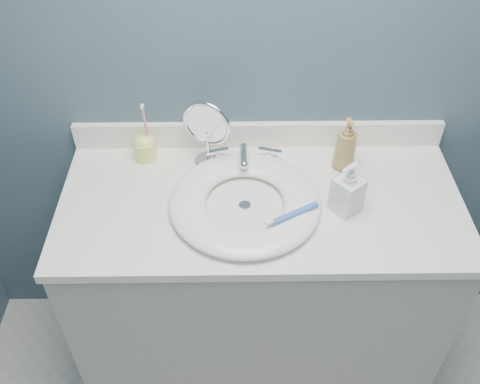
{
  "coord_description": "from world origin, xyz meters",
  "views": [
    {
      "loc": [
        -0.08,
        -0.18,
        2.0
      ],
      "look_at": [
        -0.06,
        0.94,
        0.94
      ],
      "focal_mm": 40.0,
      "sensor_mm": 36.0,
      "label": 1
    }
  ],
  "objects_px": {
    "makeup_mirror": "(207,131)",
    "soap_bottle_clear": "(349,187)",
    "soap_bottle_amber": "(346,144)",
    "toothbrush_holder": "(145,146)"
  },
  "relations": [
    {
      "from": "makeup_mirror",
      "to": "soap_bottle_clear",
      "type": "relative_size",
      "value": 1.39
    },
    {
      "from": "makeup_mirror",
      "to": "soap_bottle_amber",
      "type": "xyz_separation_m",
      "value": [
        0.43,
        -0.03,
        -0.04
      ]
    },
    {
      "from": "makeup_mirror",
      "to": "soap_bottle_amber",
      "type": "distance_m",
      "value": 0.43
    },
    {
      "from": "soap_bottle_amber",
      "to": "makeup_mirror",
      "type": "bearing_deg",
      "value": 163.93
    },
    {
      "from": "makeup_mirror",
      "to": "toothbrush_holder",
      "type": "relative_size",
      "value": 1.12
    },
    {
      "from": "soap_bottle_amber",
      "to": "toothbrush_holder",
      "type": "xyz_separation_m",
      "value": [
        -0.64,
        0.05,
        -0.04
      ]
    },
    {
      "from": "toothbrush_holder",
      "to": "soap_bottle_clear",
      "type": "bearing_deg",
      "value": -21.5
    },
    {
      "from": "soap_bottle_amber",
      "to": "soap_bottle_clear",
      "type": "relative_size",
      "value": 1.08
    },
    {
      "from": "makeup_mirror",
      "to": "toothbrush_holder",
      "type": "height_order",
      "value": "makeup_mirror"
    },
    {
      "from": "makeup_mirror",
      "to": "soap_bottle_clear",
      "type": "distance_m",
      "value": 0.47
    }
  ]
}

